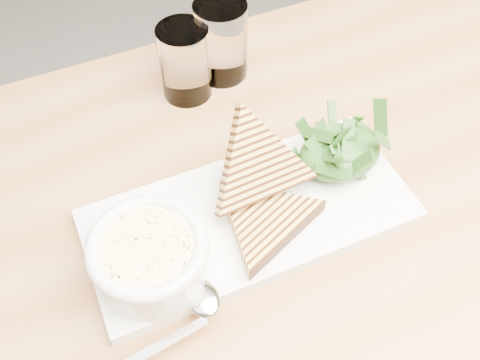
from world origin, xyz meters
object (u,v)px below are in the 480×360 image
table_top (315,237)px  platter (250,215)px  glass_near (185,62)px  glass_far (221,41)px  soup_bowl (151,261)px

table_top → platter: size_ratio=3.19×
platter → glass_near: size_ratio=3.54×
glass_far → soup_bowl: bearing=-132.6°
platter → table_top: bearing=-39.5°
table_top → soup_bowl: (-0.18, 0.04, 0.06)m
platter → glass_far: size_ratio=3.33×
glass_near → platter: bearing=-100.4°
soup_bowl → glass_far: 0.33m
soup_bowl → glass_near: bearing=55.0°
platter → soup_bowl: bearing=-174.6°
glass_near → glass_far: 0.06m
soup_bowl → glass_near: 0.28m
table_top → platter: bearing=140.5°
soup_bowl → glass_far: bearing=47.4°
table_top → glass_far: (0.04, 0.28, 0.07)m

